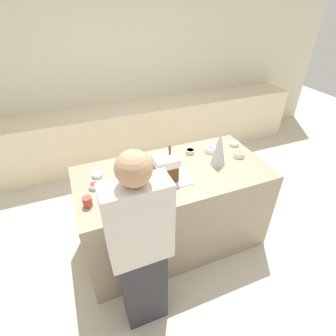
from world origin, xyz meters
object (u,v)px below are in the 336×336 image
(candy_bowl_far_right, at_px, (138,165))
(mug, at_px, (87,202))
(baking_tray, at_px, (166,179))
(person, at_px, (141,249))
(candy_bowl_behind_tray, at_px, (210,149))
(candy_bowl_front_corner, at_px, (234,144))
(candy_bowl_far_left, at_px, (94,186))
(candy_bowl_near_tray_right, at_px, (239,154))
(candy_bowl_beside_tree, at_px, (190,151))
(gingerbread_house, at_px, (166,167))
(candy_bowl_near_tray_left, at_px, (97,175))
(decorative_tree, at_px, (219,148))

(candy_bowl_far_right, height_order, mug, mug)
(baking_tray, relative_size, person, 0.26)
(candy_bowl_behind_tray, bearing_deg, candy_bowl_front_corner, 3.78)
(candy_bowl_far_left, relative_size, candy_bowl_behind_tray, 0.84)
(candy_bowl_far_right, relative_size, candy_bowl_front_corner, 1.06)
(candy_bowl_near_tray_right, xyz_separation_m, person, (-1.31, -0.71, -0.11))
(candy_bowl_far_right, height_order, candy_bowl_front_corner, same)
(candy_bowl_front_corner, relative_size, candy_bowl_beside_tree, 1.09)
(baking_tray, xyz_separation_m, gingerbread_house, (0.00, 0.00, 0.13))
(mug, distance_m, person, 0.60)
(candy_bowl_front_corner, xyz_separation_m, candy_bowl_beside_tree, (-0.54, 0.03, 0.00))
(baking_tray, bearing_deg, candy_bowl_front_corner, 17.80)
(candy_bowl_front_corner, bearing_deg, candy_bowl_near_tray_left, -179.05)
(decorative_tree, height_order, candy_bowl_far_right, decorative_tree)
(decorative_tree, xyz_separation_m, candy_bowl_far_left, (-1.22, 0.07, -0.16))
(candy_bowl_beside_tree, distance_m, person, 1.29)
(gingerbread_house, distance_m, decorative_tree, 0.58)
(person, bearing_deg, candy_bowl_beside_tree, 48.19)
(candy_bowl_front_corner, distance_m, candy_bowl_near_tray_left, 1.54)
(gingerbread_house, distance_m, candy_bowl_front_corner, 1.01)
(person, bearing_deg, gingerbread_house, 54.64)
(baking_tray, height_order, candy_bowl_beside_tree, candy_bowl_beside_tree)
(candy_bowl_behind_tray, height_order, candy_bowl_near_tray_left, candy_bowl_behind_tray)
(candy_bowl_behind_tray, distance_m, candy_bowl_near_tray_right, 0.31)
(gingerbread_house, height_order, candy_bowl_near_tray_left, gingerbread_house)
(candy_bowl_far_right, distance_m, candy_bowl_front_corner, 1.14)
(decorative_tree, bearing_deg, candy_bowl_far_left, 176.50)
(candy_bowl_front_corner, height_order, candy_bowl_beside_tree, same)
(decorative_tree, xyz_separation_m, candy_bowl_near_tray_right, (0.29, 0.04, -0.15))
(candy_bowl_beside_tree, xyz_separation_m, candy_bowl_near_tray_left, (-1.00, -0.06, -0.00))
(gingerbread_house, bearing_deg, candy_bowl_beside_tree, 39.11)
(gingerbread_house, distance_m, candy_bowl_behind_tray, 0.70)
(decorative_tree, distance_m, candy_bowl_far_right, 0.82)
(candy_bowl_behind_tray, bearing_deg, baking_tray, -155.65)
(candy_bowl_far_right, relative_size, candy_bowl_near_tray_left, 1.11)
(gingerbread_house, xyz_separation_m, candy_bowl_behind_tray, (0.63, 0.29, -0.10))
(candy_bowl_far_left, distance_m, candy_bowl_front_corner, 1.61)
(decorative_tree, relative_size, person, 0.21)
(candy_bowl_near_tray_right, bearing_deg, baking_tray, -174.22)
(decorative_tree, distance_m, candy_bowl_beside_tree, 0.37)
(candy_bowl_far_right, relative_size, candy_bowl_near_tray_right, 0.95)
(gingerbread_house, xyz_separation_m, candy_bowl_beside_tree, (0.42, 0.34, -0.11))
(candy_bowl_front_corner, relative_size, person, 0.06)
(candy_bowl_front_corner, bearing_deg, candy_bowl_behind_tray, -176.22)
(candy_bowl_far_left, height_order, candy_bowl_front_corner, same)
(candy_bowl_beside_tree, bearing_deg, baking_tray, -140.89)
(mug, bearing_deg, candy_bowl_near_tray_right, 6.78)
(decorative_tree, distance_m, mug, 1.32)
(candy_bowl_far_left, bearing_deg, baking_tray, -10.53)
(gingerbread_house, bearing_deg, decorative_tree, 4.29)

